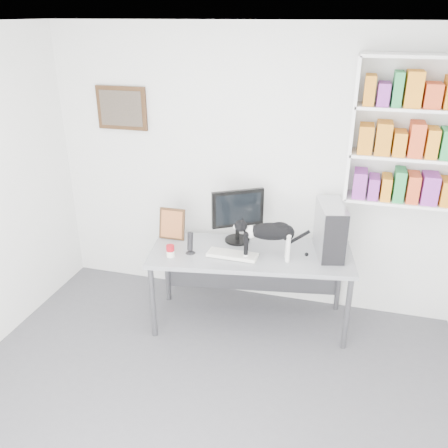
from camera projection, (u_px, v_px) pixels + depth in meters
The scene contains 11 objects.
room at pixel (178, 272), 2.81m from camera, with size 4.01×4.01×2.70m.
bookshelf at pixel (415, 133), 3.89m from camera, with size 1.03×0.28×1.24m, color white.
wall_art at pixel (122, 108), 4.63m from camera, with size 0.52×0.04×0.42m, color #4A2F17.
desk at pixel (250, 288), 4.47m from camera, with size 1.83×0.71×0.76m, color gray.
monitor at pixel (238, 216), 4.41m from camera, with size 0.49×0.24×0.53m, color black.
keyboard at pixel (232, 255), 4.23m from camera, with size 0.45×0.17×0.03m, color silver.
pc_tower at pixel (330, 229), 4.19m from camera, with size 0.21×0.47×0.47m, color silver.
speaker at pixel (190, 243), 4.25m from camera, with size 0.09×0.09×0.21m, color black.
leaning_print at pixel (172, 223), 4.52m from camera, with size 0.25×0.10×0.31m, color #4A2F17.
soup_can at pixel (170, 251), 4.21m from camera, with size 0.07×0.07×0.11m, color #A90E19.
cat at pixel (269, 241), 4.11m from camera, with size 0.59×0.16×0.36m, color black, non-canonical shape.
Camera 1 is at (0.91, -2.29, 2.75)m, focal length 38.00 mm.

